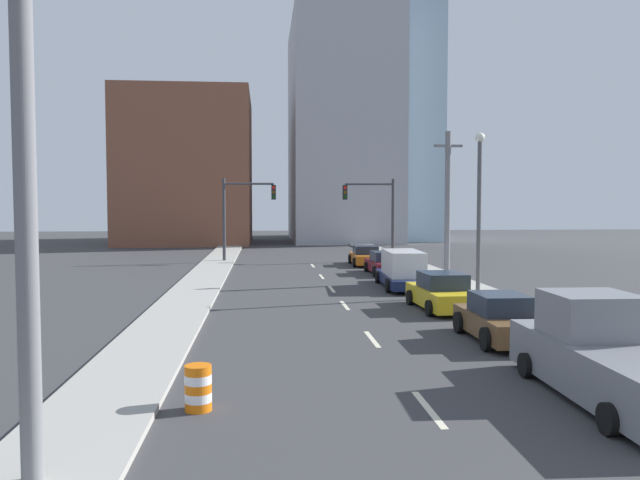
% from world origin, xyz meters
% --- Properties ---
extents(sidewalk_left, '(2.41, 95.57, 0.14)m').
position_xyz_m(sidewalk_left, '(-6.82, 47.78, 0.07)').
color(sidewalk_left, '#9E9B93').
rests_on(sidewalk_left, ground).
extents(sidewalk_right, '(2.41, 95.57, 0.14)m').
position_xyz_m(sidewalk_right, '(6.82, 47.78, 0.07)').
color(sidewalk_right, '#9E9B93').
rests_on(sidewalk_right, ground).
extents(lane_stripe_at_8m, '(0.16, 2.40, 0.01)m').
position_xyz_m(lane_stripe_at_8m, '(0.00, 8.15, 0.00)').
color(lane_stripe_at_8m, beige).
rests_on(lane_stripe_at_8m, ground).
extents(lane_stripe_at_15m, '(0.16, 2.40, 0.01)m').
position_xyz_m(lane_stripe_at_15m, '(0.00, 14.98, 0.00)').
color(lane_stripe_at_15m, beige).
rests_on(lane_stripe_at_15m, ground).
extents(lane_stripe_at_22m, '(0.16, 2.40, 0.01)m').
position_xyz_m(lane_stripe_at_22m, '(0.00, 21.69, 0.00)').
color(lane_stripe_at_22m, beige).
rests_on(lane_stripe_at_22m, ground).
extents(lane_stripe_at_27m, '(0.16, 2.40, 0.01)m').
position_xyz_m(lane_stripe_at_27m, '(0.00, 26.82, 0.00)').
color(lane_stripe_at_27m, beige).
rests_on(lane_stripe_at_27m, ground).
extents(lane_stripe_at_32m, '(0.16, 2.40, 0.01)m').
position_xyz_m(lane_stripe_at_32m, '(0.00, 32.42, 0.00)').
color(lane_stripe_at_32m, beige).
rests_on(lane_stripe_at_32m, ground).
extents(lane_stripe_at_39m, '(0.16, 2.40, 0.01)m').
position_xyz_m(lane_stripe_at_39m, '(0.00, 39.19, 0.00)').
color(lane_stripe_at_39m, beige).
rests_on(lane_stripe_at_39m, ground).
extents(building_brick_left, '(14.00, 16.00, 16.54)m').
position_xyz_m(building_brick_left, '(-11.89, 67.03, 8.27)').
color(building_brick_left, brown).
rests_on(building_brick_left, ground).
extents(building_office_center, '(12.00, 20.00, 26.02)m').
position_xyz_m(building_office_center, '(5.94, 71.03, 13.01)').
color(building_office_center, '#A8A8AD').
rests_on(building_office_center, ground).
extents(building_glass_right, '(13.00, 20.00, 39.26)m').
position_xyz_m(building_glass_right, '(10.77, 75.03, 19.63)').
color(building_glass_right, '#99B7CC').
rests_on(building_glass_right, ground).
extents(traffic_signal_left, '(3.99, 0.35, 6.26)m').
position_xyz_m(traffic_signal_left, '(-5.28, 42.46, 4.03)').
color(traffic_signal_left, '#38383D').
rests_on(traffic_signal_left, ground).
extents(traffic_signal_right, '(3.99, 0.35, 6.26)m').
position_xyz_m(traffic_signal_right, '(5.31, 42.46, 4.03)').
color(traffic_signal_right, '#38383D').
rests_on(traffic_signal_right, ground).
extents(utility_pole_left_near, '(1.60, 0.32, 10.27)m').
position_xyz_m(utility_pole_left_near, '(-6.87, 5.00, 5.26)').
color(utility_pole_left_near, slate).
rests_on(utility_pole_left_near, ground).
extents(utility_pole_right_mid, '(1.60, 0.32, 8.35)m').
position_xyz_m(utility_pole_right_mid, '(6.79, 29.57, 4.29)').
color(utility_pole_right_mid, slate).
rests_on(utility_pole_right_mid, ground).
extents(traffic_barrel, '(0.56, 0.56, 0.95)m').
position_xyz_m(traffic_barrel, '(-4.79, 8.49, 0.47)').
color(traffic_barrel, orange).
rests_on(traffic_barrel, ground).
extents(street_lamp, '(0.44, 0.44, 7.62)m').
position_xyz_m(street_lamp, '(6.57, 23.82, 4.46)').
color(street_lamp, '#4C4C51').
rests_on(street_lamp, ground).
extents(pickup_truck_gray, '(2.53, 6.34, 2.24)m').
position_xyz_m(pickup_truck_gray, '(4.09, 8.49, 0.90)').
color(pickup_truck_gray, slate).
rests_on(pickup_truck_gray, ground).
extents(sedan_brown, '(2.03, 4.26, 1.49)m').
position_xyz_m(sedan_brown, '(3.94, 14.37, 0.68)').
color(sedan_brown, brown).
rests_on(sedan_brown, ground).
extents(sedan_yellow, '(2.26, 4.59, 1.52)m').
position_xyz_m(sedan_yellow, '(3.82, 20.26, 0.69)').
color(sedan_yellow, gold).
rests_on(sedan_yellow, ground).
extents(box_truck_navy, '(2.45, 6.20, 1.93)m').
position_xyz_m(box_truck_navy, '(3.69, 27.01, 0.92)').
color(box_truck_navy, '#141E47').
rests_on(box_truck_navy, ground).
extents(sedan_maroon, '(2.06, 4.66, 1.39)m').
position_xyz_m(sedan_maroon, '(4.04, 33.55, 0.64)').
color(sedan_maroon, maroon).
rests_on(sedan_maroon, ground).
extents(sedan_orange, '(2.20, 4.56, 1.38)m').
position_xyz_m(sedan_orange, '(3.77, 39.24, 0.64)').
color(sedan_orange, orange).
rests_on(sedan_orange, ground).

